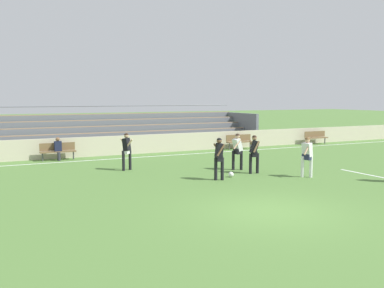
{
  "coord_description": "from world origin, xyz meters",
  "views": [
    {
      "loc": [
        -7.44,
        -9.96,
        3.28
      ],
      "look_at": [
        0.93,
        6.99,
        1.23
      ],
      "focal_mm": 40.68,
      "sensor_mm": 36.0,
      "label": 1
    }
  ],
  "objects_px": {
    "bench_near_bin": "(316,136)",
    "player_dark_trailing_run": "(127,148)",
    "bleacher_stand": "(116,131)",
    "player_dark_wide_right": "(254,151)",
    "player_white_on_ball": "(307,154)",
    "bench_far_right": "(58,150)",
    "spectator_seated": "(58,147)",
    "player_dark_wide_left": "(219,155)",
    "soccer_ball": "(231,174)",
    "bench_near_wall_gap": "(239,140)",
    "player_white_challenging": "(237,148)"
  },
  "relations": [
    {
      "from": "bleacher_stand",
      "to": "player_dark_trailing_run",
      "type": "height_order",
      "value": "bleacher_stand"
    },
    {
      "from": "player_white_challenging",
      "to": "soccer_ball",
      "type": "xyz_separation_m",
      "value": [
        -1.19,
        -1.42,
        -0.87
      ]
    },
    {
      "from": "bench_far_right",
      "to": "player_dark_trailing_run",
      "type": "bearing_deg",
      "value": -64.11
    },
    {
      "from": "bench_near_bin",
      "to": "bench_far_right",
      "type": "xyz_separation_m",
      "value": [
        -17.46,
        0.0,
        0.0
      ]
    },
    {
      "from": "bench_near_bin",
      "to": "soccer_ball",
      "type": "bearing_deg",
      "value": -145.51
    },
    {
      "from": "player_white_challenging",
      "to": "player_dark_wide_right",
      "type": "bearing_deg",
      "value": -82.42
    },
    {
      "from": "bench_near_bin",
      "to": "player_white_challenging",
      "type": "distance_m",
      "value": 12.65
    },
    {
      "from": "bench_near_wall_gap",
      "to": "soccer_ball",
      "type": "relative_size",
      "value": 8.18
    },
    {
      "from": "player_dark_trailing_run",
      "to": "player_dark_wide_left",
      "type": "bearing_deg",
      "value": -56.51
    },
    {
      "from": "player_white_on_ball",
      "to": "player_dark_wide_right",
      "type": "bearing_deg",
      "value": 130.22
    },
    {
      "from": "bleacher_stand",
      "to": "player_white_challenging",
      "type": "distance_m",
      "value": 10.6
    },
    {
      "from": "soccer_ball",
      "to": "player_dark_wide_left",
      "type": "bearing_deg",
      "value": -156.62
    },
    {
      "from": "bench_near_bin",
      "to": "player_dark_trailing_run",
      "type": "distance_m",
      "value": 15.91
    },
    {
      "from": "player_white_challenging",
      "to": "player_dark_trailing_run",
      "type": "relative_size",
      "value": 0.98
    },
    {
      "from": "player_dark_wide_right",
      "to": "player_white_on_ball",
      "type": "distance_m",
      "value": 2.22
    },
    {
      "from": "bleacher_stand",
      "to": "player_dark_wide_left",
      "type": "relative_size",
      "value": 11.23
    },
    {
      "from": "bench_near_wall_gap",
      "to": "player_white_on_ball",
      "type": "distance_m",
      "value": 9.97
    },
    {
      "from": "bench_near_bin",
      "to": "spectator_seated",
      "type": "relative_size",
      "value": 1.49
    },
    {
      "from": "spectator_seated",
      "to": "soccer_ball",
      "type": "relative_size",
      "value": 5.5
    },
    {
      "from": "player_dark_wide_right",
      "to": "player_dark_trailing_run",
      "type": "relative_size",
      "value": 0.99
    },
    {
      "from": "bench_near_wall_gap",
      "to": "player_white_challenging",
      "type": "height_order",
      "value": "player_white_challenging"
    },
    {
      "from": "bench_near_wall_gap",
      "to": "player_dark_trailing_run",
      "type": "relative_size",
      "value": 1.07
    },
    {
      "from": "player_dark_wide_right",
      "to": "player_white_challenging",
      "type": "height_order",
      "value": "player_dark_wide_right"
    },
    {
      "from": "bench_far_right",
      "to": "player_dark_trailing_run",
      "type": "distance_m",
      "value": 5.17
    },
    {
      "from": "bench_near_bin",
      "to": "player_white_on_ball",
      "type": "height_order",
      "value": "player_white_on_ball"
    },
    {
      "from": "player_white_on_ball",
      "to": "bench_far_right",
      "type": "bearing_deg",
      "value": 131.14
    },
    {
      "from": "bench_near_bin",
      "to": "player_dark_wide_right",
      "type": "distance_m",
      "value": 13.16
    },
    {
      "from": "bench_far_right",
      "to": "bench_near_wall_gap",
      "type": "xyz_separation_m",
      "value": [
        11.16,
        0.0,
        0.0
      ]
    },
    {
      "from": "bench_near_bin",
      "to": "bench_near_wall_gap",
      "type": "distance_m",
      "value": 6.3
    },
    {
      "from": "spectator_seated",
      "to": "player_dark_trailing_run",
      "type": "distance_m",
      "value": 5.06
    },
    {
      "from": "player_dark_wide_left",
      "to": "player_dark_trailing_run",
      "type": "height_order",
      "value": "player_dark_wide_left"
    },
    {
      "from": "bench_near_wall_gap",
      "to": "spectator_seated",
      "type": "distance_m",
      "value": 11.16
    },
    {
      "from": "bleacher_stand",
      "to": "spectator_seated",
      "type": "xyz_separation_m",
      "value": [
        -4.16,
        -3.65,
        -0.44
      ]
    },
    {
      "from": "bleacher_stand",
      "to": "bench_far_right",
      "type": "relative_size",
      "value": 10.54
    },
    {
      "from": "bleacher_stand",
      "to": "player_dark_wide_left",
      "type": "distance_m",
      "value": 12.05
    },
    {
      "from": "bleacher_stand",
      "to": "player_dark_wide_left",
      "type": "height_order",
      "value": "bleacher_stand"
    },
    {
      "from": "bench_far_right",
      "to": "bench_near_wall_gap",
      "type": "distance_m",
      "value": 11.16
    },
    {
      "from": "player_dark_wide_right",
      "to": "player_dark_trailing_run",
      "type": "bearing_deg",
      "value": 145.37
    },
    {
      "from": "bleacher_stand",
      "to": "player_white_on_ball",
      "type": "relative_size",
      "value": 11.5
    },
    {
      "from": "soccer_ball",
      "to": "player_white_on_ball",
      "type": "bearing_deg",
      "value": -26.48
    },
    {
      "from": "player_dark_wide_right",
      "to": "bleacher_stand",
      "type": "bearing_deg",
      "value": 103.57
    },
    {
      "from": "spectator_seated",
      "to": "player_white_challenging",
      "type": "height_order",
      "value": "player_white_challenging"
    },
    {
      "from": "bench_near_wall_gap",
      "to": "soccer_ball",
      "type": "bearing_deg",
      "value": -124.39
    },
    {
      "from": "bench_near_wall_gap",
      "to": "player_dark_wide_right",
      "type": "xyz_separation_m",
      "value": [
        -4.25,
        -7.86,
        0.44
      ]
    },
    {
      "from": "soccer_ball",
      "to": "spectator_seated",
      "type": "bearing_deg",
      "value": 124.67
    },
    {
      "from": "bench_far_right",
      "to": "player_white_challenging",
      "type": "relative_size",
      "value": 1.09
    },
    {
      "from": "player_white_challenging",
      "to": "player_white_on_ball",
      "type": "bearing_deg",
      "value": -60.58
    },
    {
      "from": "spectator_seated",
      "to": "soccer_ball",
      "type": "height_order",
      "value": "spectator_seated"
    },
    {
      "from": "bench_far_right",
      "to": "soccer_ball",
      "type": "bearing_deg",
      "value": -55.71
    },
    {
      "from": "spectator_seated",
      "to": "player_dark_wide_left",
      "type": "bearing_deg",
      "value": -60.18
    }
  ]
}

